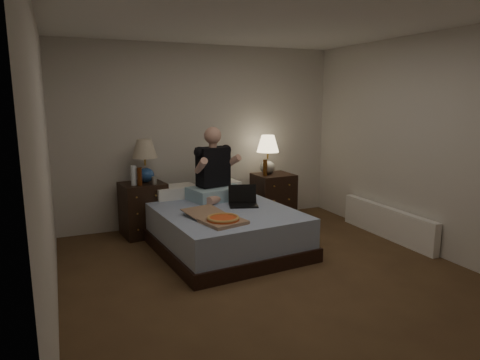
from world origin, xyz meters
name	(u,v)px	position (x,y,z in m)	size (l,w,h in m)	color
floor	(276,279)	(0.00, 0.00, 0.00)	(4.00, 4.50, 0.00)	brown
ceiling	(280,15)	(0.00, 0.00, 2.50)	(4.00, 4.50, 0.00)	white
wall_back	(202,136)	(0.00, 2.25, 1.25)	(4.00, 2.50, 0.00)	silver
wall_left	(45,169)	(-2.00, 0.00, 1.25)	(4.50, 2.50, 0.00)	silver
wall_right	(435,146)	(2.00, 0.00, 1.25)	(4.50, 2.50, 0.00)	silver
bed	(220,227)	(-0.16, 1.13, 0.24)	(1.47, 1.96, 0.49)	#5977B2
nightstand_left	(143,209)	(-0.93, 1.94, 0.35)	(0.54, 0.48, 0.70)	black
nightstand_right	(273,197)	(0.94, 1.86, 0.35)	(0.53, 0.48, 0.69)	black
lamp_left	(145,161)	(-0.87, 1.99, 0.98)	(0.32, 0.32, 0.56)	#2A539A
lamp_right	(268,155)	(0.87, 1.92, 0.97)	(0.32, 0.32, 0.56)	gray
water_bottle	(134,175)	(-1.05, 1.84, 0.82)	(0.07, 0.07, 0.25)	white
soda_can	(154,180)	(-0.80, 1.79, 0.75)	(0.07, 0.07, 0.10)	beige
beer_bottle_left	(140,176)	(-0.98, 1.80, 0.81)	(0.06, 0.06, 0.23)	#54260C
beer_bottle_right	(265,168)	(0.77, 1.80, 0.81)	(0.06, 0.06, 0.23)	#5C310D
person	(215,164)	(-0.07, 1.54, 0.95)	(0.66, 0.52, 0.93)	black
laptop	(243,196)	(0.12, 1.07, 0.61)	(0.34, 0.28, 0.24)	black
pizza_box	(223,219)	(-0.36, 0.50, 0.53)	(0.40, 0.76, 0.08)	#A47F62
radiator	(387,222)	(1.93, 0.59, 0.20)	(0.10, 1.60, 0.40)	white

